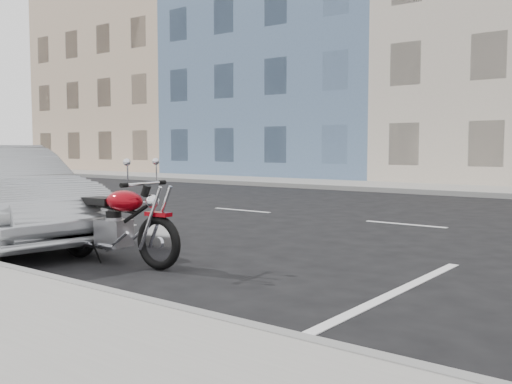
% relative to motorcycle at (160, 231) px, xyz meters
% --- Properties ---
extents(sidewalk_far, '(80.00, 3.40, 0.15)m').
position_rel_motorcycle_xyz_m(sidewalk_far, '(-2.35, 14.34, -0.40)').
color(sidewalk_far, gray).
rests_on(sidewalk_far, ground).
extents(curb_far, '(80.00, 0.12, 0.16)m').
position_rel_motorcycle_xyz_m(curb_far, '(-2.35, 12.64, -0.39)').
color(curb_far, gray).
rests_on(curb_far, ground).
extents(bldg_far_west, '(12.00, 12.00, 12.00)m').
position_rel_motorcycle_xyz_m(bldg_far_west, '(-23.35, 21.94, 5.53)').
color(bldg_far_west, '#C8AB8C').
rests_on(bldg_far_west, ground).
extents(bldg_blue, '(12.00, 12.00, 13.00)m').
position_rel_motorcycle_xyz_m(bldg_blue, '(-11.35, 21.94, 6.03)').
color(bldg_blue, slate).
rests_on(bldg_blue, ground).
extents(motorcycle, '(2.07, 0.68, 1.04)m').
position_rel_motorcycle_xyz_m(motorcycle, '(0.00, 0.00, 0.00)').
color(motorcycle, black).
rests_on(motorcycle, ground).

